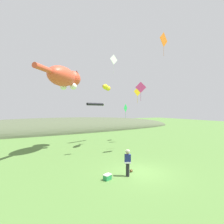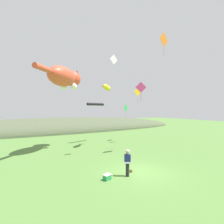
{
  "view_description": "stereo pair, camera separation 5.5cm",
  "coord_description": "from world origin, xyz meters",
  "px_view_note": "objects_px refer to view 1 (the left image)",
  "views": [
    {
      "loc": [
        -7.78,
        -9.81,
        4.5
      ],
      "look_at": [
        0.0,
        4.0,
        4.24
      ],
      "focal_mm": 28.0,
      "sensor_mm": 36.0,
      "label": 1
    },
    {
      "loc": [
        -7.73,
        -9.84,
        4.5
      ],
      "look_at": [
        0.0,
        4.0,
        4.24
      ],
      "focal_mm": 28.0,
      "sensor_mm": 36.0,
      "label": 2
    }
  ],
  "objects_px": {
    "kite_fish_windsock": "(106,87)",
    "kite_diamond_pink": "(141,87)",
    "festival_attendant": "(128,162)",
    "kite_diamond_orange": "(164,40)",
    "kite_spool": "(131,171)",
    "picnic_cooler": "(107,177)",
    "kite_tube_streamer": "(96,104)",
    "kite_diamond_gold": "(137,92)",
    "kite_giant_cat": "(64,77)",
    "kite_diamond_green": "(126,108)",
    "kite_diamond_white": "(114,60)"
  },
  "relations": [
    {
      "from": "kite_spool",
      "to": "kite_diamond_green",
      "type": "distance_m",
      "value": 13.36
    },
    {
      "from": "kite_fish_windsock",
      "to": "kite_diamond_orange",
      "type": "relative_size",
      "value": 0.91
    },
    {
      "from": "picnic_cooler",
      "to": "kite_giant_cat",
      "type": "height_order",
      "value": "kite_giant_cat"
    },
    {
      "from": "kite_fish_windsock",
      "to": "kite_diamond_pink",
      "type": "height_order",
      "value": "kite_fish_windsock"
    },
    {
      "from": "kite_diamond_green",
      "to": "kite_diamond_pink",
      "type": "xyz_separation_m",
      "value": [
        -1.69,
        -5.52,
        2.25
      ]
    },
    {
      "from": "festival_attendant",
      "to": "kite_diamond_orange",
      "type": "relative_size",
      "value": 0.74
    },
    {
      "from": "festival_attendant",
      "to": "kite_giant_cat",
      "type": "distance_m",
      "value": 11.93
    },
    {
      "from": "festival_attendant",
      "to": "kite_giant_cat",
      "type": "bearing_deg",
      "value": 100.76
    },
    {
      "from": "picnic_cooler",
      "to": "kite_giant_cat",
      "type": "bearing_deg",
      "value": 92.11
    },
    {
      "from": "kite_tube_streamer",
      "to": "picnic_cooler",
      "type": "bearing_deg",
      "value": -110.74
    },
    {
      "from": "picnic_cooler",
      "to": "kite_giant_cat",
      "type": "xyz_separation_m",
      "value": [
        -0.34,
        9.35,
        7.78
      ]
    },
    {
      "from": "kite_fish_windsock",
      "to": "kite_diamond_white",
      "type": "relative_size",
      "value": 1.17
    },
    {
      "from": "kite_diamond_pink",
      "to": "kite_giant_cat",
      "type": "bearing_deg",
      "value": 152.54
    },
    {
      "from": "picnic_cooler",
      "to": "kite_diamond_gold",
      "type": "distance_m",
      "value": 14.48
    },
    {
      "from": "kite_diamond_pink",
      "to": "kite_diamond_orange",
      "type": "height_order",
      "value": "kite_diamond_orange"
    },
    {
      "from": "kite_fish_windsock",
      "to": "kite_diamond_pink",
      "type": "relative_size",
      "value": 1.03
    },
    {
      "from": "kite_spool",
      "to": "picnic_cooler",
      "type": "height_order",
      "value": "picnic_cooler"
    },
    {
      "from": "picnic_cooler",
      "to": "kite_diamond_orange",
      "type": "relative_size",
      "value": 0.24
    },
    {
      "from": "kite_tube_streamer",
      "to": "kite_diamond_green",
      "type": "bearing_deg",
      "value": -13.83
    },
    {
      "from": "kite_tube_streamer",
      "to": "kite_diamond_white",
      "type": "bearing_deg",
      "value": -100.49
    },
    {
      "from": "kite_giant_cat",
      "to": "kite_diamond_pink",
      "type": "relative_size",
      "value": 3.02
    },
    {
      "from": "kite_spool",
      "to": "kite_diamond_white",
      "type": "height_order",
      "value": "kite_diamond_white"
    },
    {
      "from": "kite_spool",
      "to": "kite_diamond_orange",
      "type": "bearing_deg",
      "value": 24.75
    },
    {
      "from": "kite_giant_cat",
      "to": "kite_tube_streamer",
      "type": "relative_size",
      "value": 2.22
    },
    {
      "from": "kite_fish_windsock",
      "to": "kite_diamond_pink",
      "type": "xyz_separation_m",
      "value": [
        2.58,
        -3.34,
        -0.24
      ]
    },
    {
      "from": "kite_giant_cat",
      "to": "kite_diamond_green",
      "type": "relative_size",
      "value": 3.06
    },
    {
      "from": "festival_attendant",
      "to": "kite_diamond_gold",
      "type": "height_order",
      "value": "kite_diamond_gold"
    },
    {
      "from": "kite_tube_streamer",
      "to": "kite_diamond_orange",
      "type": "xyz_separation_m",
      "value": [
        3.52,
        -8.93,
        6.34
      ]
    },
    {
      "from": "kite_spool",
      "to": "kite_diamond_pink",
      "type": "xyz_separation_m",
      "value": [
        4.97,
        5.13,
        6.8
      ]
    },
    {
      "from": "picnic_cooler",
      "to": "kite_fish_windsock",
      "type": "relative_size",
      "value": 0.26
    },
    {
      "from": "kite_diamond_orange",
      "to": "kite_diamond_gold",
      "type": "height_order",
      "value": "kite_diamond_orange"
    },
    {
      "from": "festival_attendant",
      "to": "kite_tube_streamer",
      "type": "distance_m",
      "value": 13.27
    },
    {
      "from": "kite_fish_windsock",
      "to": "kite_diamond_orange",
      "type": "distance_m",
      "value": 8.04
    },
    {
      "from": "kite_giant_cat",
      "to": "kite_diamond_white",
      "type": "distance_m",
      "value": 5.94
    },
    {
      "from": "kite_diamond_pink",
      "to": "kite_diamond_orange",
      "type": "distance_m",
      "value": 5.29
    },
    {
      "from": "kite_tube_streamer",
      "to": "kite_spool",
      "type": "bearing_deg",
      "value": -101.87
    },
    {
      "from": "kite_giant_cat",
      "to": "kite_diamond_green",
      "type": "bearing_deg",
      "value": 10.35
    },
    {
      "from": "kite_diamond_orange",
      "to": "kite_diamond_pink",
      "type": "bearing_deg",
      "value": 113.02
    },
    {
      "from": "kite_giant_cat",
      "to": "kite_diamond_green",
      "type": "height_order",
      "value": "kite_giant_cat"
    },
    {
      "from": "kite_diamond_orange",
      "to": "kite_spool",
      "type": "bearing_deg",
      "value": -155.25
    },
    {
      "from": "picnic_cooler",
      "to": "kite_diamond_white",
      "type": "xyz_separation_m",
      "value": [
        3.22,
        4.78,
        9.06
      ]
    },
    {
      "from": "kite_diamond_pink",
      "to": "kite_diamond_white",
      "type": "bearing_deg",
      "value": -169.47
    },
    {
      "from": "kite_diamond_orange",
      "to": "kite_diamond_gold",
      "type": "bearing_deg",
      "value": 78.41
    },
    {
      "from": "kite_diamond_green",
      "to": "kite_diamond_gold",
      "type": "distance_m",
      "value": 3.06
    },
    {
      "from": "kite_diamond_green",
      "to": "kite_diamond_orange",
      "type": "height_order",
      "value": "kite_diamond_orange"
    },
    {
      "from": "kite_diamond_pink",
      "to": "kite_tube_streamer",
      "type": "bearing_deg",
      "value": 110.96
    },
    {
      "from": "kite_spool",
      "to": "kite_giant_cat",
      "type": "bearing_deg",
      "value": 105.25
    },
    {
      "from": "kite_spool",
      "to": "kite_diamond_orange",
      "type": "height_order",
      "value": "kite_diamond_orange"
    },
    {
      "from": "kite_diamond_pink",
      "to": "kite_diamond_gold",
      "type": "relative_size",
      "value": 0.99
    },
    {
      "from": "kite_tube_streamer",
      "to": "kite_diamond_gold",
      "type": "distance_m",
      "value": 5.89
    }
  ]
}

